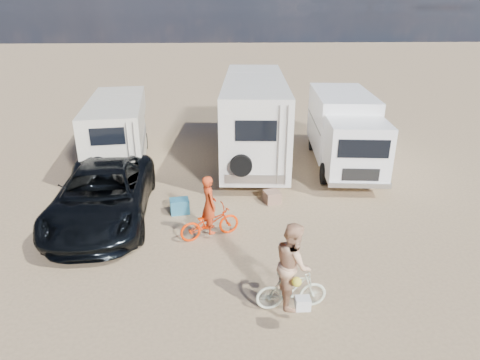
{
  "coord_description": "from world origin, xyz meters",
  "views": [
    {
      "loc": [
        -1.02,
        -9.25,
        5.93
      ],
      "look_at": [
        -0.48,
        1.85,
        1.3
      ],
      "focal_mm": 31.03,
      "sensor_mm": 36.0,
      "label": 1
    }
  ],
  "objects_px": {
    "bike_parked": "(371,165)",
    "crate": "(272,197)",
    "dark_suv": "(103,194)",
    "bike_woman": "(291,290)",
    "rider_man": "(209,210)",
    "rider_woman": "(292,271)",
    "box_truck": "(344,132)",
    "rv_main": "(254,119)",
    "cooler": "(180,206)",
    "rv_left": "(118,133)",
    "bike_man": "(210,223)"
  },
  "relations": [
    {
      "from": "rv_left",
      "to": "box_truck",
      "type": "xyz_separation_m",
      "value": [
        8.96,
        -0.69,
        0.09
      ]
    },
    {
      "from": "bike_man",
      "to": "rv_left",
      "type": "bearing_deg",
      "value": 10.02
    },
    {
      "from": "rv_left",
      "to": "bike_woman",
      "type": "xyz_separation_m",
      "value": [
        5.52,
        -9.17,
        -0.84
      ]
    },
    {
      "from": "rv_main",
      "to": "rv_left",
      "type": "distance_m",
      "value": 5.52
    },
    {
      "from": "crate",
      "to": "box_truck",
      "type": "bearing_deg",
      "value": 45.67
    },
    {
      "from": "bike_man",
      "to": "rv_main",
      "type": "bearing_deg",
      "value": -36.41
    },
    {
      "from": "rv_main",
      "to": "rv_left",
      "type": "height_order",
      "value": "rv_main"
    },
    {
      "from": "box_truck",
      "to": "rider_man",
      "type": "xyz_separation_m",
      "value": [
        -5.21,
        -5.42,
        -0.57
      ]
    },
    {
      "from": "bike_woman",
      "to": "crate",
      "type": "relative_size",
      "value": 3.12
    },
    {
      "from": "crate",
      "to": "cooler",
      "type": "bearing_deg",
      "value": -168.24
    },
    {
      "from": "dark_suv",
      "to": "rider_woman",
      "type": "height_order",
      "value": "rider_woman"
    },
    {
      "from": "rider_woman",
      "to": "bike_woman",
      "type": "bearing_deg",
      "value": 86.04
    },
    {
      "from": "rv_left",
      "to": "rider_woman",
      "type": "xyz_separation_m",
      "value": [
        5.52,
        -9.17,
        -0.37
      ]
    },
    {
      "from": "rv_left",
      "to": "bike_man",
      "type": "height_order",
      "value": "rv_left"
    },
    {
      "from": "bike_parked",
      "to": "rider_man",
      "type": "bearing_deg",
      "value": 167.03
    },
    {
      "from": "rv_main",
      "to": "rider_man",
      "type": "relative_size",
      "value": 5.01
    },
    {
      "from": "rv_left",
      "to": "rider_man",
      "type": "distance_m",
      "value": 7.19
    },
    {
      "from": "cooler",
      "to": "rv_main",
      "type": "bearing_deg",
      "value": 50.66
    },
    {
      "from": "rider_man",
      "to": "bike_parked",
      "type": "relative_size",
      "value": 1.06
    },
    {
      "from": "bike_parked",
      "to": "dark_suv",
      "type": "bearing_deg",
      "value": 149.79
    },
    {
      "from": "rv_left",
      "to": "bike_parked",
      "type": "bearing_deg",
      "value": -17.45
    },
    {
      "from": "bike_parked",
      "to": "crate",
      "type": "distance_m",
      "value": 4.63
    },
    {
      "from": "rider_woman",
      "to": "cooler",
      "type": "relative_size",
      "value": 3.21
    },
    {
      "from": "rv_main",
      "to": "bike_woman",
      "type": "height_order",
      "value": "rv_main"
    },
    {
      "from": "bike_parked",
      "to": "rider_woman",
      "type": "bearing_deg",
      "value": -168.77
    },
    {
      "from": "rv_main",
      "to": "cooler",
      "type": "relative_size",
      "value": 14.32
    },
    {
      "from": "box_truck",
      "to": "cooler",
      "type": "height_order",
      "value": "box_truck"
    },
    {
      "from": "dark_suv",
      "to": "bike_man",
      "type": "xyz_separation_m",
      "value": [
        3.19,
        -1.26,
        -0.35
      ]
    },
    {
      "from": "dark_suv",
      "to": "box_truck",
      "type": "bearing_deg",
      "value": 22.78
    },
    {
      "from": "rv_left",
      "to": "cooler",
      "type": "bearing_deg",
      "value": -66.23
    },
    {
      "from": "bike_parked",
      "to": "cooler",
      "type": "xyz_separation_m",
      "value": [
        -7.01,
        -2.86,
        -0.18
      ]
    },
    {
      "from": "dark_suv",
      "to": "bike_woman",
      "type": "height_order",
      "value": "dark_suv"
    },
    {
      "from": "bike_parked",
      "to": "rv_left",
      "type": "bearing_deg",
      "value": 121.08
    },
    {
      "from": "box_truck",
      "to": "bike_woman",
      "type": "xyz_separation_m",
      "value": [
        -3.44,
        -8.48,
        -0.94
      ]
    },
    {
      "from": "bike_woman",
      "to": "rider_man",
      "type": "bearing_deg",
      "value": 26.12
    },
    {
      "from": "bike_man",
      "to": "bike_parked",
      "type": "bearing_deg",
      "value": -75.59
    },
    {
      "from": "rider_man",
      "to": "crate",
      "type": "distance_m",
      "value": 2.99
    },
    {
      "from": "dark_suv",
      "to": "bike_woman",
      "type": "relative_size",
      "value": 3.78
    },
    {
      "from": "rv_main",
      "to": "bike_parked",
      "type": "distance_m",
      "value": 4.98
    },
    {
      "from": "bike_man",
      "to": "bike_parked",
      "type": "distance_m",
      "value": 7.46
    },
    {
      "from": "dark_suv",
      "to": "bike_parked",
      "type": "bearing_deg",
      "value": 15.05
    },
    {
      "from": "box_truck",
      "to": "dark_suv",
      "type": "relative_size",
      "value": 1.12
    },
    {
      "from": "rv_main",
      "to": "dark_suv",
      "type": "xyz_separation_m",
      "value": [
        -4.93,
        -5.29,
        -0.87
      ]
    },
    {
      "from": "dark_suv",
      "to": "bike_parked",
      "type": "relative_size",
      "value": 3.7
    },
    {
      "from": "dark_suv",
      "to": "crate",
      "type": "relative_size",
      "value": 11.79
    },
    {
      "from": "bike_man",
      "to": "cooler",
      "type": "xyz_separation_m",
      "value": [
        -0.97,
        1.52,
        -0.22
      ]
    },
    {
      "from": "bike_woman",
      "to": "cooler",
      "type": "distance_m",
      "value": 5.34
    },
    {
      "from": "rider_woman",
      "to": "bike_parked",
      "type": "relative_size",
      "value": 1.19
    },
    {
      "from": "bike_woman",
      "to": "crate",
      "type": "height_order",
      "value": "bike_woman"
    },
    {
      "from": "crate",
      "to": "rider_man",
      "type": "bearing_deg",
      "value": -133.08
    }
  ]
}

